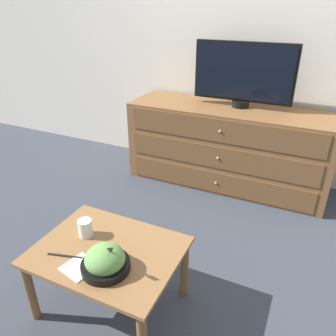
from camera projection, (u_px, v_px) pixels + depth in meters
name	position (u px, v px, depth m)	size (l,w,h in m)	color
ground_plane	(241.00, 170.00, 3.18)	(12.00, 12.00, 0.00)	#383D47
wall_back	(258.00, 24.00, 2.61)	(12.00, 0.05, 2.60)	silver
dresser	(227.00, 147.00, 2.83)	(1.68, 0.52, 0.69)	brown
tv	(244.00, 74.00, 2.58)	(0.80, 0.14, 0.51)	black
coffee_table	(108.00, 259.00, 1.63)	(0.71, 0.54, 0.38)	olive
takeout_bowl	(105.00, 261.00, 1.47)	(0.22, 0.22, 0.17)	black
drink_cup	(85.00, 229.00, 1.68)	(0.07, 0.07, 0.09)	#9E6638
napkin	(80.00, 267.00, 1.50)	(0.17, 0.17, 0.00)	silver
knife	(65.00, 256.00, 1.56)	(0.17, 0.06, 0.01)	black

